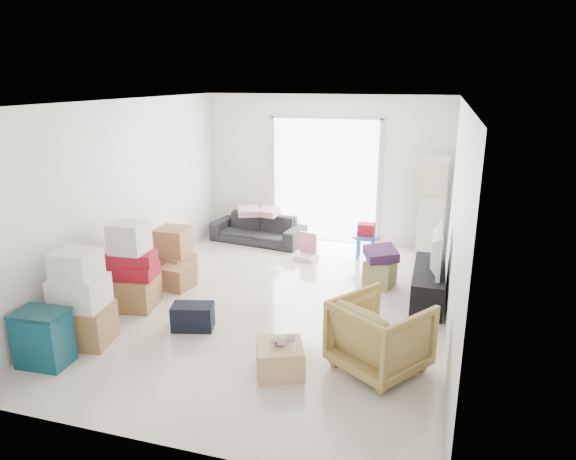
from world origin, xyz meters
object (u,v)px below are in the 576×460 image
(tv_console, at_px, (428,284))
(storage_bins, at_px, (43,338))
(wood_crate, at_px, (280,359))
(ac_tower, at_px, (432,206))
(kids_table, at_px, (366,234))
(television, at_px, (430,264))
(armchair, at_px, (380,332))
(sofa, at_px, (258,225))
(ottoman, at_px, (380,273))

(tv_console, distance_m, storage_bins, 4.85)
(storage_bins, bearing_deg, wood_crate, 12.77)
(ac_tower, height_order, kids_table, ac_tower)
(television, xyz_separation_m, armchair, (-0.44, -1.96, -0.10))
(sofa, bearing_deg, armchair, -46.00)
(armchair, bearing_deg, tv_console, -68.16)
(armchair, bearing_deg, kids_table, -44.89)
(sofa, height_order, wood_crate, sofa)
(television, relative_size, kids_table, 1.62)
(storage_bins, xyz_separation_m, ottoman, (3.20, 3.22, -0.11))
(storage_bins, distance_m, ottoman, 4.54)
(sofa, height_order, kids_table, sofa)
(television, distance_m, kids_table, 1.84)
(ac_tower, distance_m, storage_bins, 6.23)
(ac_tower, height_order, ottoman, ac_tower)
(storage_bins, height_order, wood_crate, storage_bins)
(armchair, relative_size, storage_bins, 1.39)
(ac_tower, relative_size, ottoman, 4.38)
(television, xyz_separation_m, ottoman, (-0.70, 0.33, -0.34))
(sofa, distance_m, kids_table, 2.10)
(ac_tower, xyz_separation_m, ottoman, (-0.65, -1.64, -0.68))
(wood_crate, bearing_deg, ottoman, 74.74)
(ac_tower, height_order, wood_crate, ac_tower)
(tv_console, height_order, television, television)
(television, bearing_deg, armchair, 166.91)
(tv_console, bearing_deg, ottoman, 154.89)
(ac_tower, bearing_deg, storage_bins, -128.39)
(ac_tower, relative_size, tv_console, 1.24)
(ac_tower, relative_size, kids_table, 2.83)
(tv_console, xyz_separation_m, ottoman, (-0.70, 0.33, -0.04))
(armchair, xyz_separation_m, wood_crate, (-0.99, -0.37, -0.27))
(television, height_order, ottoman, television)
(ottoman, bearing_deg, television, -25.11)
(armchair, distance_m, kids_table, 3.50)
(tv_console, bearing_deg, sofa, 149.96)
(sofa, relative_size, kids_table, 2.82)
(sofa, relative_size, ottoman, 4.36)
(television, relative_size, ottoman, 2.51)
(ac_tower, bearing_deg, tv_console, -88.55)
(armchair, relative_size, wood_crate, 1.81)
(armchair, relative_size, ottoman, 2.17)
(sofa, xyz_separation_m, ottoman, (2.45, -1.49, -0.14))
(ac_tower, xyz_separation_m, television, (0.05, -1.97, -0.34))
(storage_bins, height_order, kids_table, storage_bins)
(sofa, bearing_deg, ac_tower, 11.09)
(armchair, distance_m, wood_crate, 1.09)
(tv_console, distance_m, television, 0.30)
(sofa, bearing_deg, storage_bins, -90.68)
(ac_tower, xyz_separation_m, tv_console, (0.05, -1.97, -0.64))
(armchair, bearing_deg, ac_tower, -61.15)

